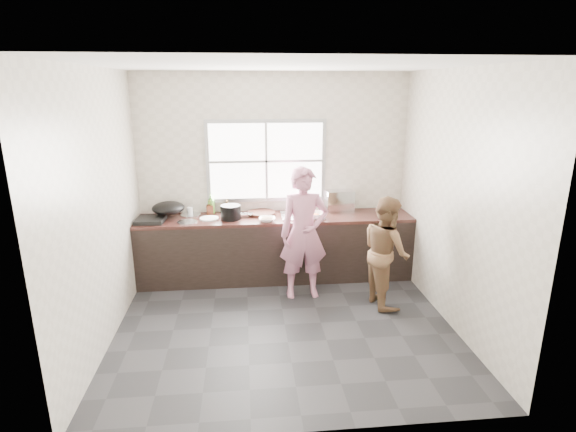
{
  "coord_description": "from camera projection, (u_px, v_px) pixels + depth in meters",
  "views": [
    {
      "loc": [
        -0.4,
        -4.37,
        2.52
      ],
      "look_at": [
        0.1,
        0.65,
        1.05
      ],
      "focal_mm": 28.0,
      "sensor_mm": 36.0,
      "label": 1
    }
  ],
  "objects": [
    {
      "name": "faucet",
      "position": [
        300.0,
        201.0,
        6.1
      ],
      "size": [
        0.02,
        0.02,
        0.3
      ],
      "primitive_type": "cylinder",
      "color": "silver",
      "rests_on": "countertop"
    },
    {
      "name": "wall_back",
      "position": [
        274.0,
        175.0,
        6.08
      ],
      "size": [
        3.6,
        0.01,
        2.7
      ],
      "primitive_type": "cube",
      "color": "beige",
      "rests_on": "ground"
    },
    {
      "name": "person_side",
      "position": [
        386.0,
        251.0,
        5.24
      ],
      "size": [
        0.59,
        0.71,
        1.32
      ],
      "primitive_type": "imported",
      "rotation": [
        0.0,
        0.0,
        1.72
      ],
      "color": "brown",
      "rests_on": "floor"
    },
    {
      "name": "plate_food",
      "position": [
        209.0,
        218.0,
        5.79
      ],
      "size": [
        0.31,
        0.31,
        0.02
      ],
      "primitive_type": "cylinder",
      "rotation": [
        0.0,
        0.0,
        0.35
      ],
      "color": "white",
      "rests_on": "countertop"
    },
    {
      "name": "dish_rack",
      "position": [
        339.0,
        200.0,
        6.18
      ],
      "size": [
        0.41,
        0.3,
        0.29
      ],
      "primitive_type": "cube",
      "rotation": [
        0.0,
        0.0,
        0.1
      ],
      "color": "silver",
      "rests_on": "countertop"
    },
    {
      "name": "floor",
      "position": [
        285.0,
        325.0,
        4.92
      ],
      "size": [
        3.6,
        3.2,
        0.01
      ],
      "primitive_type": "cube",
      "color": "#262629",
      "rests_on": "ground"
    },
    {
      "name": "wall_front",
      "position": [
        306.0,
        267.0,
        3.01
      ],
      "size": [
        3.6,
        0.01,
        2.7
      ],
      "primitive_type": "cube",
      "color": "beige",
      "rests_on": "ground"
    },
    {
      "name": "wall_right",
      "position": [
        455.0,
        201.0,
        4.71
      ],
      "size": [
        0.01,
        3.2,
        2.7
      ],
      "primitive_type": "cube",
      "color": "silver",
      "rests_on": "ground"
    },
    {
      "name": "burner",
      "position": [
        151.0,
        220.0,
        5.68
      ],
      "size": [
        0.36,
        0.36,
        0.05
      ],
      "primitive_type": "cube",
      "rotation": [
        0.0,
        0.0,
        -0.04
      ],
      "color": "black",
      "rests_on": "countertop"
    },
    {
      "name": "cutting_board",
      "position": [
        261.0,
        213.0,
        6.01
      ],
      "size": [
        0.48,
        0.48,
        0.04
      ],
      "primitive_type": "cylinder",
      "rotation": [
        0.0,
        0.0,
        0.37
      ],
      "color": "black",
      "rests_on": "countertop"
    },
    {
      "name": "bottle_brown_tall",
      "position": [
        210.0,
        208.0,
        5.99
      ],
      "size": [
        0.09,
        0.09,
        0.18
      ],
      "primitive_type": "imported",
      "rotation": [
        0.0,
        0.0,
        -0.1
      ],
      "color": "#512414",
      "rests_on": "countertop"
    },
    {
      "name": "glass_jar",
      "position": [
        190.0,
        211.0,
        5.95
      ],
      "size": [
        0.08,
        0.08,
        0.11
      ],
      "primitive_type": "cylinder",
      "rotation": [
        0.0,
        0.0,
        0.12
      ],
      "color": "white",
      "rests_on": "countertop"
    },
    {
      "name": "black_pot",
      "position": [
        231.0,
        212.0,
        5.77
      ],
      "size": [
        0.27,
        0.27,
        0.19
      ],
      "primitive_type": "cylinder",
      "rotation": [
        0.0,
        0.0,
        -0.04
      ],
      "color": "black",
      "rests_on": "countertop"
    },
    {
      "name": "bowl_crabs",
      "position": [
        315.0,
        216.0,
        5.82
      ],
      "size": [
        0.28,
        0.28,
        0.07
      ],
      "primitive_type": "imported",
      "rotation": [
        0.0,
        0.0,
        0.41
      ],
      "color": "white",
      "rests_on": "countertop"
    },
    {
      "name": "sink",
      "position": [
        302.0,
        215.0,
        5.94
      ],
      "size": [
        0.55,
        0.45,
        0.02
      ],
      "primitive_type": "cube",
      "color": "silver",
      "rests_on": "countertop"
    },
    {
      "name": "bowl_mince",
      "position": [
        267.0,
        219.0,
        5.69
      ],
      "size": [
        0.23,
        0.23,
        0.05
      ],
      "primitive_type": "imported",
      "rotation": [
        0.0,
        0.0,
        -0.09
      ],
      "color": "white",
      "rests_on": "countertop"
    },
    {
      "name": "pot_lid_right",
      "position": [
        191.0,
        215.0,
        5.98
      ],
      "size": [
        0.33,
        0.33,
        0.01
      ],
      "primitive_type": "cylinder",
      "rotation": [
        0.0,
        0.0,
        0.28
      ],
      "color": "silver",
      "rests_on": "countertop"
    },
    {
      "name": "ceiling",
      "position": [
        284.0,
        65.0,
        4.17
      ],
      "size": [
        3.6,
        3.2,
        0.01
      ],
      "primitive_type": "cube",
      "color": "silver",
      "rests_on": "wall_back"
    },
    {
      "name": "woman",
      "position": [
        304.0,
        238.0,
        5.41
      ],
      "size": [
        0.57,
        0.39,
        1.51
      ],
      "primitive_type": "imported",
      "rotation": [
        0.0,
        0.0,
        0.05
      ],
      "color": "#C57694",
      "rests_on": "floor"
    },
    {
      "name": "wall_left",
      "position": [
        100.0,
        210.0,
        4.37
      ],
      "size": [
        0.01,
        3.2,
        2.7
      ],
      "primitive_type": "cube",
      "color": "silver",
      "rests_on": "ground"
    },
    {
      "name": "countertop",
      "position": [
        276.0,
        218.0,
        5.92
      ],
      "size": [
        3.6,
        0.64,
        0.04
      ],
      "primitive_type": "cube",
      "color": "#321914",
      "rests_on": "cabinet"
    },
    {
      "name": "window_frame",
      "position": [
        266.0,
        161.0,
        6.0
      ],
      "size": [
        1.6,
        0.05,
        1.1
      ],
      "primitive_type": "cube",
      "color": "#9EA0A5",
      "rests_on": "wall_back"
    },
    {
      "name": "pot_lid_left",
      "position": [
        187.0,
        222.0,
        5.66
      ],
      "size": [
        0.29,
        0.29,
        0.01
      ],
      "primitive_type": "cylinder",
      "rotation": [
        0.0,
        0.0,
        -0.2
      ],
      "color": "silver",
      "rests_on": "countertop"
    },
    {
      "name": "bowl_held",
      "position": [
        298.0,
        218.0,
        5.73
      ],
      "size": [
        0.23,
        0.23,
        0.06
      ],
      "primitive_type": "imported",
      "rotation": [
        0.0,
        0.0,
        -0.3
      ],
      "color": "white",
      "rests_on": "countertop"
    },
    {
      "name": "wok",
      "position": [
        168.0,
        208.0,
        5.8
      ],
      "size": [
        0.49,
        0.49,
        0.16
      ],
      "primitive_type": "ellipsoid",
      "rotation": [
        0.0,
        0.0,
        0.21
      ],
      "color": "black",
      "rests_on": "burner"
    },
    {
      "name": "cabinet",
      "position": [
        276.0,
        249.0,
        6.04
      ],
      "size": [
        3.6,
        0.62,
        0.82
      ],
      "primitive_type": "cube",
      "color": "black",
      "rests_on": "floor"
    },
    {
      "name": "cleaver",
      "position": [
        245.0,
        214.0,
        5.89
      ],
      "size": [
        0.21,
        0.12,
        0.01
      ],
      "primitive_type": "cube",
      "rotation": [
        0.0,
        0.0,
        -0.09
      ],
      "color": "#B0B4B8",
      "rests_on": "cutting_board"
    },
    {
      "name": "bottle_green",
      "position": [
        211.0,
        204.0,
        6.0
      ],
      "size": [
        0.11,
        0.11,
        0.26
      ],
      "primitive_type": "imported",
      "rotation": [
        0.0,
        0.0,
        -0.07
      ],
      "color": "#447C28",
      "rests_on": "countertop"
    },
    {
      "name": "window_glazing",
      "position": [
        266.0,
        161.0,
        5.97
      ],
      "size": [
        1.5,
        0.01,
        1.0
      ],
      "primitive_type": "cube",
      "color": "white",
      "rests_on": "window_frame"
    },
    {
      "name": "bottle_brown_short",
      "position": [
        227.0,
        207.0,
        6.05
      ],
      "size": [
        0.14,
        0.14,
        0.16
      ],
      "primitive_type": "imported",
      "rotation": [
        0.0,
        0.0,
        -0.15
      ],
      "color": "#442D11",
      "rests_on": "countertop"
    }
  ]
}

